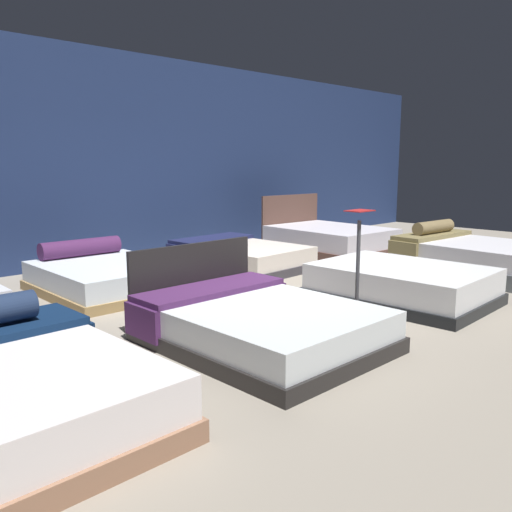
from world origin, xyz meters
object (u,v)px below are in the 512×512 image
at_px(bed_1, 257,323).
at_px(bed_6, 240,256).
at_px(price_sign, 357,280).
at_px(bed_2, 402,284).
at_px(bed_3, 476,257).
at_px(bed_5, 106,276).
at_px(bed_0, 5,391).
at_px(bed_7, 329,240).

distance_m(bed_1, bed_6, 3.68).
distance_m(bed_1, price_sign, 1.24).
height_order(bed_2, bed_6, bed_2).
relative_size(bed_2, bed_3, 0.93).
xyz_separation_m(bed_2, bed_6, (-0.00, 2.92, -0.02)).
distance_m(bed_5, price_sign, 3.35).
xyz_separation_m(bed_0, bed_6, (4.61, 2.83, -0.04)).
height_order(bed_0, bed_5, bed_0).
height_order(bed_3, bed_7, bed_7).
bearing_deg(bed_1, price_sign, -12.96).
distance_m(bed_1, bed_5, 2.86).
xyz_separation_m(bed_5, bed_6, (2.34, -0.04, -0.01)).
relative_size(bed_2, price_sign, 1.73).
height_order(bed_0, price_sign, price_sign).
xyz_separation_m(bed_0, bed_3, (6.85, -0.01, 0.02)).
bearing_deg(bed_1, bed_5, 89.70).
xyz_separation_m(bed_1, bed_6, (2.36, 2.82, -0.01)).
distance_m(bed_0, bed_1, 2.25).
bearing_deg(bed_5, bed_3, -31.32).
xyz_separation_m(bed_3, bed_6, (-2.24, 2.84, -0.06)).
height_order(bed_3, bed_5, bed_3).
bearing_deg(bed_0, bed_1, -0.34).
height_order(bed_2, bed_5, bed_5).
height_order(bed_1, bed_7, bed_7).
bearing_deg(bed_3, bed_2, -174.56).
bearing_deg(bed_1, bed_2, -2.17).
distance_m(bed_1, bed_7, 5.31).
height_order(bed_5, price_sign, price_sign).
bearing_deg(bed_7, bed_5, -178.64).
xyz_separation_m(bed_5, bed_7, (4.53, -0.11, 0.05)).
bearing_deg(bed_0, bed_3, -0.59).
height_order(bed_1, bed_5, bed_1).
bearing_deg(bed_6, bed_2, -92.69).
bearing_deg(bed_2, bed_5, 125.92).
xyz_separation_m(bed_1, bed_3, (4.60, -0.02, 0.05)).
distance_m(bed_3, bed_7, 2.77).
height_order(bed_0, bed_6, bed_0).
xyz_separation_m(bed_2, price_sign, (-1.18, -0.18, 0.26)).
relative_size(bed_6, price_sign, 1.76).
distance_m(bed_5, bed_6, 2.34).
bearing_deg(price_sign, bed_0, 175.53).
bearing_deg(bed_5, bed_0, -127.55).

